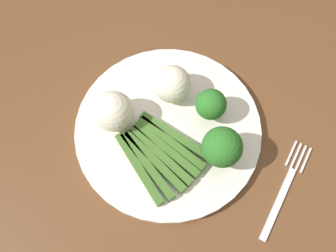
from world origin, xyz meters
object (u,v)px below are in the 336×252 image
object	(u,v)px
broccoli_back	(222,147)
broccoli_front_left	(211,105)
dining_table	(209,153)
asparagus_bundle	(159,154)
cauliflower_near_center	(113,111)
cauliflower_front	(172,84)
fork	(284,188)
plate	(168,129)

from	to	relation	value
broccoli_back	broccoli_front_left	distance (m)	0.07
dining_table	broccoli_front_left	size ratio (longest dim) A/B	19.17
broccoli_front_left	asparagus_bundle	bearing A→B (deg)	-111.62
cauliflower_near_center	asparagus_bundle	bearing A→B (deg)	-13.87
cauliflower_front	fork	size ratio (longest dim) A/B	0.36
broccoli_back	fork	bearing A→B (deg)	1.76
cauliflower_front	fork	xyz separation A→B (m)	(0.22, -0.06, -0.04)
dining_table	asparagus_bundle	size ratio (longest dim) A/B	7.81
broccoli_front_left	plate	bearing A→B (deg)	-133.68
broccoli_front_left	fork	distance (m)	0.17
asparagus_bundle	cauliflower_front	xyz separation A→B (m)	(-0.03, 0.10, 0.02)
cauliflower_near_center	fork	size ratio (longest dim) A/B	0.37
cauliflower_front	dining_table	bearing A→B (deg)	-13.82
dining_table	broccoli_front_left	bearing A→B (deg)	145.71
broccoli_back	broccoli_front_left	world-z (taller)	broccoli_back
broccoli_front_left	dining_table	bearing A→B (deg)	-34.29
asparagus_bundle	dining_table	bearing A→B (deg)	70.23
asparagus_bundle	broccoli_front_left	bearing A→B (deg)	85.36
plate	asparagus_bundle	xyz separation A→B (m)	(0.01, -0.05, 0.01)
broccoli_front_left	cauliflower_near_center	xyz separation A→B (m)	(-0.13, -0.07, -0.00)
dining_table	cauliflower_near_center	xyz separation A→B (m)	(-0.15, -0.06, 0.15)
plate	asparagus_bundle	world-z (taller)	asparagus_bundle
asparagus_bundle	cauliflower_near_center	xyz separation A→B (m)	(-0.09, 0.02, 0.03)
asparagus_bundle	broccoli_back	xyz separation A→B (m)	(0.08, 0.04, 0.04)
cauliflower_near_center	cauliflower_front	bearing A→B (deg)	55.01
asparagus_bundle	broccoli_back	distance (m)	0.10
dining_table	cauliflower_front	world-z (taller)	cauliflower_front
broccoli_back	cauliflower_near_center	bearing A→B (deg)	-174.27
cauliflower_near_center	fork	bearing A→B (deg)	4.18
dining_table	cauliflower_near_center	size ratio (longest dim) A/B	18.03
dining_table	fork	size ratio (longest dim) A/B	6.76
cauliflower_front	cauliflower_near_center	world-z (taller)	cauliflower_near_center
asparagus_bundle	broccoli_back	world-z (taller)	broccoli_back
broccoli_back	cauliflower_near_center	distance (m)	0.17
dining_table	broccoli_front_left	world-z (taller)	broccoli_front_left
broccoli_front_left	cauliflower_near_center	world-z (taller)	cauliflower_near_center
asparagus_bundle	broccoli_front_left	size ratio (longest dim) A/B	2.45
dining_table	asparagus_bundle	xyz separation A→B (m)	(-0.06, -0.08, 0.13)
cauliflower_front	cauliflower_near_center	bearing A→B (deg)	-124.99
broccoli_back	cauliflower_front	bearing A→B (deg)	149.61
plate	asparagus_bundle	size ratio (longest dim) A/B	2.04
plate	cauliflower_front	xyz separation A→B (m)	(-0.02, 0.06, 0.04)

